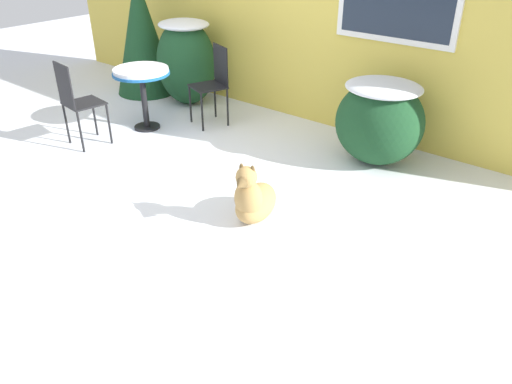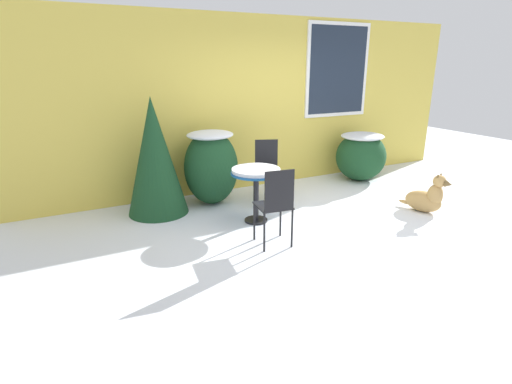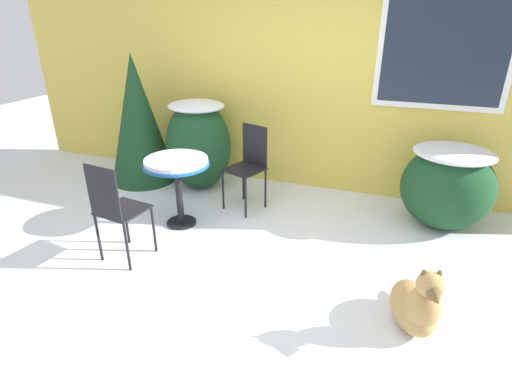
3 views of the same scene
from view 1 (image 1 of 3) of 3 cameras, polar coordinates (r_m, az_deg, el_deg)
ground_plane at (r=5.25m, az=-11.91°, el=2.66°), size 16.00×16.00×0.00m
shrub_left at (r=6.88m, az=-8.00°, el=14.70°), size 0.81×0.74×1.11m
shrub_middle at (r=5.27m, az=13.96°, el=8.04°), size 0.90×0.86×0.86m
evergreen_bush at (r=7.43m, az=-12.94°, el=17.13°), size 0.84×0.84×1.63m
patio_table at (r=6.09m, az=-12.93°, el=12.60°), size 0.66×0.66×0.74m
patio_chair_near_table at (r=6.15m, az=-4.93°, el=12.48°), size 0.48×0.48×0.94m
patio_chair_far_side at (r=5.82m, az=-19.76°, el=9.84°), size 0.42×0.42×0.94m
dog at (r=4.18m, az=-0.28°, el=-0.87°), size 0.44×0.72×0.59m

